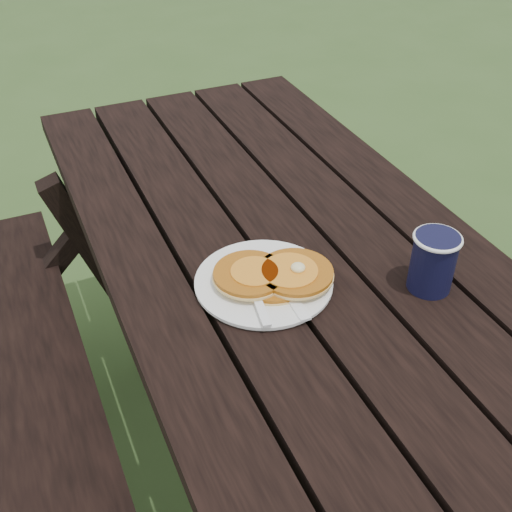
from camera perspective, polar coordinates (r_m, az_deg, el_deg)
name	(u,v)px	position (r m, az deg, el deg)	size (l,w,h in m)	color
ground	(294,487)	(1.81, 3.43, -19.82)	(60.00, 60.00, 0.00)	#324C20
picnic_table	(300,395)	(1.52, 3.94, -12.20)	(1.36, 1.80, 0.75)	black
plate	(264,283)	(1.20, 0.68, -2.38)	(0.25, 0.25, 0.01)	white
pancake_stack	(274,275)	(1.18, 1.62, -1.70)	(0.22, 0.17, 0.04)	#B46314
knife	(286,289)	(1.17, 2.66, -2.93)	(0.02, 0.18, 0.01)	white
fork	(260,305)	(1.13, 0.31, -4.40)	(0.03, 0.16, 0.01)	white
coffee_cup	(434,259)	(1.20, 15.51, -0.28)	(0.09, 0.09, 0.11)	black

